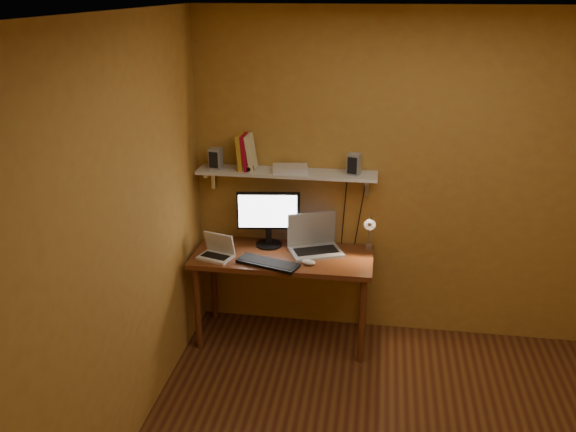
% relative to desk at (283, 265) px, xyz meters
% --- Properties ---
extents(room, '(3.44, 3.24, 2.64)m').
position_rel_desk_xyz_m(room, '(0.95, -1.28, 0.64)').
color(room, brown).
rests_on(room, ground).
extents(desk, '(1.40, 0.60, 0.75)m').
position_rel_desk_xyz_m(desk, '(0.00, 0.00, 0.00)').
color(desk, brown).
rests_on(desk, ground).
extents(wall_shelf, '(1.40, 0.25, 0.21)m').
position_rel_desk_xyz_m(wall_shelf, '(0.00, 0.19, 0.69)').
color(wall_shelf, silver).
rests_on(wall_shelf, room).
extents(monitor, '(0.50, 0.24, 0.45)m').
position_rel_desk_xyz_m(monitor, '(-0.14, 0.16, 0.34)').
color(monitor, black).
rests_on(monitor, desk).
extents(laptop, '(0.47, 0.41, 0.30)m').
position_rel_desk_xyz_m(laptop, '(0.23, 0.13, 0.16)').
color(laptop, gray).
rests_on(laptop, desk).
extents(netbook, '(0.29, 0.25, 0.19)m').
position_rel_desk_xyz_m(netbook, '(-0.50, -0.12, 0.14)').
color(netbook, silver).
rests_on(netbook, desk).
extents(keyboard, '(0.50, 0.29, 0.03)m').
position_rel_desk_xyz_m(keyboard, '(-0.08, -0.20, 0.10)').
color(keyboard, black).
rests_on(keyboard, desk).
extents(mouse, '(0.12, 0.10, 0.04)m').
position_rel_desk_xyz_m(mouse, '(0.22, -0.15, 0.10)').
color(mouse, silver).
rests_on(mouse, desk).
extents(desk_lamp, '(0.09, 0.23, 0.38)m').
position_rel_desk_xyz_m(desk_lamp, '(0.66, 0.13, 0.29)').
color(desk_lamp, silver).
rests_on(desk_lamp, desk).
extents(speaker_left, '(0.10, 0.10, 0.16)m').
position_rel_desk_xyz_m(speaker_left, '(-0.56, 0.18, 0.79)').
color(speaker_left, gray).
rests_on(speaker_left, wall_shelf).
extents(speaker_right, '(0.11, 0.11, 0.16)m').
position_rel_desk_xyz_m(speaker_right, '(0.52, 0.18, 0.79)').
color(speaker_right, gray).
rests_on(speaker_right, wall_shelf).
extents(books, '(0.14, 0.19, 0.28)m').
position_rel_desk_xyz_m(books, '(-0.32, 0.20, 0.85)').
color(books, '#B89125').
rests_on(books, wall_shelf).
extents(shelf_camera, '(0.09, 0.05, 0.05)m').
position_rel_desk_xyz_m(shelf_camera, '(-0.29, 0.12, 0.74)').
color(shelf_camera, silver).
rests_on(shelf_camera, wall_shelf).
extents(router, '(0.29, 0.22, 0.04)m').
position_rel_desk_xyz_m(router, '(0.03, 0.19, 0.73)').
color(router, silver).
rests_on(router, wall_shelf).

